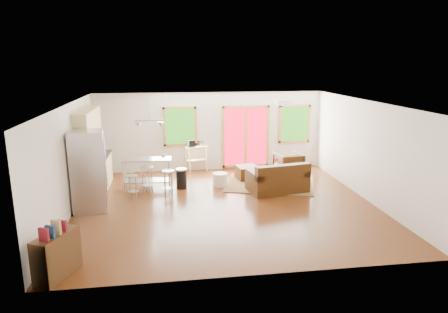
{
  "coord_description": "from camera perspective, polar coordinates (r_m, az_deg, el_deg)",
  "views": [
    {
      "loc": [
        -1.43,
        -9.56,
        3.59
      ],
      "look_at": [
        0.0,
        0.3,
        1.2
      ],
      "focal_mm": 32.0,
      "sensor_mm": 36.0,
      "label": 1
    }
  ],
  "objects": [
    {
      "name": "ottoman",
      "position": [
        12.44,
        3.3,
        -2.31
      ],
      "size": [
        0.72,
        0.72,
        0.42
      ],
      "primitive_type": "cube",
      "rotation": [
        0.0,
        0.0,
        0.16
      ],
      "color": "#311B08",
      "rests_on": "floor"
    },
    {
      "name": "pouf",
      "position": [
        11.77,
        -0.56,
        -3.29
      ],
      "size": [
        0.51,
        0.51,
        0.38
      ],
      "primitive_type": "cylinder",
      "rotation": [
        0.0,
        0.0,
        -0.18
      ],
      "color": "#EFE9CE",
      "rests_on": "floor"
    },
    {
      "name": "cup",
      "position": [
        11.32,
        -8.66,
        0.19
      ],
      "size": [
        0.16,
        0.14,
        0.13
      ],
      "primitive_type": "imported",
      "rotation": [
        0.0,
        0.0,
        -0.28
      ],
      "color": "white",
      "rests_on": "island"
    },
    {
      "name": "ceiling",
      "position": [
        9.72,
        0.26,
        7.7
      ],
      "size": [
        7.5,
        7.0,
        0.02
      ],
      "primitive_type": "cube",
      "color": "white",
      "rests_on": "ground"
    },
    {
      "name": "pendant_light",
      "position": [
        11.2,
        -10.6,
        4.57
      ],
      "size": [
        0.8,
        0.18,
        0.79
      ],
      "color": "gray",
      "rests_on": "ceiling"
    },
    {
      "name": "vase",
      "position": [
        12.43,
        7.53,
        -1.01
      ],
      "size": [
        0.18,
        0.18,
        0.28
      ],
      "rotation": [
        0.0,
        0.0,
        -0.08
      ],
      "color": "silver",
      "rests_on": "coffee_table"
    },
    {
      "name": "loveseat",
      "position": [
        11.3,
        7.73,
        -3.37
      ],
      "size": [
        1.74,
        1.18,
        0.85
      ],
      "rotation": [
        0.0,
        0.0,
        0.18
      ],
      "color": "#311B08",
      "rests_on": "floor"
    },
    {
      "name": "back_wall",
      "position": [
        13.34,
        -1.98,
        3.6
      ],
      "size": [
        7.5,
        0.02,
        2.6
      ],
      "primitive_type": "cube",
      "color": "silver",
      "rests_on": "ground"
    },
    {
      "name": "ceiling_flush",
      "position": [
        10.65,
        8.39,
        7.64
      ],
      "size": [
        0.35,
        0.35,
        0.12
      ],
      "primitive_type": "cube",
      "color": "white",
      "rests_on": "ceiling"
    },
    {
      "name": "coffee_table",
      "position": [
        12.32,
        8.5,
        -1.79
      ],
      "size": [
        1.23,
        0.91,
        0.44
      ],
      "rotation": [
        0.0,
        0.0,
        0.25
      ],
      "color": "#3D2712",
      "rests_on": "floor"
    },
    {
      "name": "island",
      "position": [
        11.64,
        -10.93,
        -1.62
      ],
      "size": [
        1.41,
        0.62,
        0.88
      ],
      "rotation": [
        0.0,
        0.0,
        -0.04
      ],
      "color": "#B7BABC",
      "rests_on": "floor"
    },
    {
      "name": "armchair",
      "position": [
        12.98,
        9.18,
        -0.89
      ],
      "size": [
        0.9,
        0.86,
        0.81
      ],
      "primitive_type": "imported",
      "rotation": [
        0.0,
        0.0,
        3.3
      ],
      "color": "#311B08",
      "rests_on": "floor"
    },
    {
      "name": "french_doors",
      "position": [
        13.51,
        3.12,
        2.85
      ],
      "size": [
        1.6,
        0.05,
        2.1
      ],
      "color": "#AC091E",
      "rests_on": "back_wall"
    },
    {
      "name": "book",
      "position": [
        12.36,
        9.06,
        -0.96
      ],
      "size": [
        0.21,
        0.04,
        0.28
      ],
      "primitive_type": "imported",
      "rotation": [
        0.0,
        0.0,
        -0.05
      ],
      "color": "maroon",
      "rests_on": "coffee_table"
    },
    {
      "name": "bookshelf",
      "position": [
        7.5,
        -22.8,
        -12.77
      ],
      "size": [
        0.68,
        0.94,
        1.03
      ],
      "rotation": [
        0.0,
        0.0,
        -0.43
      ],
      "color": "#3D2712",
      "rests_on": "floor"
    },
    {
      "name": "bar_stool_b",
      "position": [
        11.22,
        -10.94,
        -2.41
      ],
      "size": [
        0.45,
        0.45,
        0.76
      ],
      "rotation": [
        0.0,
        0.0,
        -0.33
      ],
      "color": "#B7BABC",
      "rests_on": "floor"
    },
    {
      "name": "refrigerator",
      "position": [
        10.21,
        -18.76,
        -1.99
      ],
      "size": [
        0.89,
        0.86,
        1.98
      ],
      "rotation": [
        0.0,
        0.0,
        0.12
      ],
      "color": "#B7BABC",
      "rests_on": "floor"
    },
    {
      "name": "rug",
      "position": [
        12.02,
        6.45,
        -3.91
      ],
      "size": [
        2.97,
        2.59,
        0.03
      ],
      "primitive_type": "cube",
      "rotation": [
        0.0,
        0.0,
        -0.29
      ],
      "color": "#4A6639",
      "rests_on": "floor"
    },
    {
      "name": "floor",
      "position": [
        10.31,
        0.24,
        -6.94
      ],
      "size": [
        7.5,
        7.0,
        0.02
      ],
      "primitive_type": "cube",
      "color": "#3D1D0A",
      "rests_on": "ground"
    },
    {
      "name": "left_wall",
      "position": [
        10.1,
        -21.35,
        -0.55
      ],
      "size": [
        0.02,
        7.0,
        2.6
      ],
      "primitive_type": "cube",
      "color": "silver",
      "rests_on": "ground"
    },
    {
      "name": "cabinets",
      "position": [
        11.75,
        -18.11,
        -0.29
      ],
      "size": [
        0.64,
        2.24,
        2.3
      ],
      "color": "#DABE7A",
      "rests_on": "floor"
    },
    {
      "name": "bar_stool_a",
      "position": [
        10.89,
        -12.91,
        -3.46
      ],
      "size": [
        0.31,
        0.31,
        0.64
      ],
      "rotation": [
        0.0,
        0.0,
        -0.02
      ],
      "color": "#B7BABC",
      "rests_on": "floor"
    },
    {
      "name": "bar_stool_c",
      "position": [
        10.91,
        -7.98,
        -2.92
      ],
      "size": [
        0.37,
        0.37,
        0.72
      ],
      "rotation": [
        0.0,
        0.0,
        0.11
      ],
      "color": "#B7BABC",
      "rests_on": "floor"
    },
    {
      "name": "window_left",
      "position": [
        13.19,
        -6.3,
        4.29
      ],
      "size": [
        1.1,
        0.05,
        1.3
      ],
      "color": "#1F5311",
      "rests_on": "back_wall"
    },
    {
      "name": "trash_can",
      "position": [
        11.58,
        -6.09,
        -3.12
      ],
      "size": [
        0.4,
        0.4,
        0.58
      ],
      "rotation": [
        0.0,
        0.0,
        0.33
      ],
      "color": "black",
      "rests_on": "floor"
    },
    {
      "name": "window_right",
      "position": [
        13.88,
        10.06,
        4.62
      ],
      "size": [
        1.1,
        0.05,
        1.3
      ],
      "color": "#1F5311",
      "rests_on": "back_wall"
    },
    {
      "name": "kitchen_cart",
      "position": [
        13.25,
        -4.11,
        0.98
      ],
      "size": [
        0.81,
        0.66,
        1.07
      ],
      "rotation": [
        0.0,
        0.0,
        0.35
      ],
      "color": "#DABE7A",
      "rests_on": "floor"
    },
    {
      "name": "front_wall",
      "position": [
        6.62,
        4.78,
        -6.77
      ],
      "size": [
        7.5,
        0.02,
        2.6
      ],
      "primitive_type": "cube",
      "color": "silver",
      "rests_on": "ground"
    },
    {
      "name": "right_wall",
      "position": [
        11.12,
        19.79,
        0.79
      ],
      "size": [
        0.02,
        7.0,
        2.6
      ],
      "primitive_type": "cube",
      "color": "silver",
      "rests_on": "ground"
    }
  ]
}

